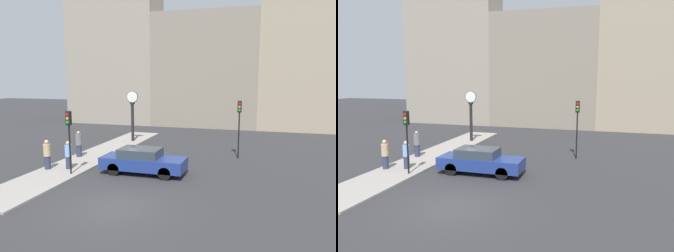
% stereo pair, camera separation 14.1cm
% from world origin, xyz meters
% --- Properties ---
extents(ground_plane, '(120.00, 120.00, 0.00)m').
position_xyz_m(ground_plane, '(0.00, 0.00, 0.00)').
color(ground_plane, '#2D2D30').
extents(sidewalk_corner, '(2.80, 19.50, 0.10)m').
position_xyz_m(sidewalk_corner, '(-5.23, 7.75, 0.05)').
color(sidewalk_corner, gray).
rests_on(sidewalk_corner, ground_plane).
extents(building_row, '(33.79, 5.00, 18.24)m').
position_xyz_m(building_row, '(0.44, 24.69, 8.08)').
color(building_row, gray).
rests_on(building_row, ground_plane).
extents(sedan_car, '(4.75, 1.73, 1.45)m').
position_xyz_m(sedan_car, '(-0.60, 4.87, 0.74)').
color(sedan_car, navy).
rests_on(sedan_car, ground_plane).
extents(traffic_light_near, '(0.26, 0.24, 3.48)m').
position_xyz_m(traffic_light_near, '(-4.29, 3.41, 2.61)').
color(traffic_light_near, black).
rests_on(traffic_light_near, sidewalk_corner).
extents(traffic_light_far, '(0.26, 0.24, 3.86)m').
position_xyz_m(traffic_light_far, '(4.26, 10.02, 2.76)').
color(traffic_light_far, black).
rests_on(traffic_light_far, ground_plane).
extents(street_clock, '(0.98, 0.32, 4.19)m').
position_xyz_m(street_clock, '(-4.72, 13.27, 2.38)').
color(street_clock, black).
rests_on(street_clock, sidewalk_corner).
extents(pedestrian_grey_jacket, '(0.43, 0.43, 1.73)m').
position_xyz_m(pedestrian_grey_jacket, '(-6.02, 7.06, 0.95)').
color(pedestrian_grey_jacket, '#2D334C').
rests_on(pedestrian_grey_jacket, sidewalk_corner).
extents(pedestrian_blue_stripe, '(0.39, 0.39, 1.63)m').
position_xyz_m(pedestrian_blue_stripe, '(-4.98, 4.27, 0.91)').
color(pedestrian_blue_stripe, '#2D334C').
rests_on(pedestrian_blue_stripe, sidewalk_corner).
extents(pedestrian_tan_coat, '(0.41, 0.41, 1.72)m').
position_xyz_m(pedestrian_tan_coat, '(-6.12, 3.87, 0.95)').
color(pedestrian_tan_coat, '#2D334C').
rests_on(pedestrian_tan_coat, sidewalk_corner).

